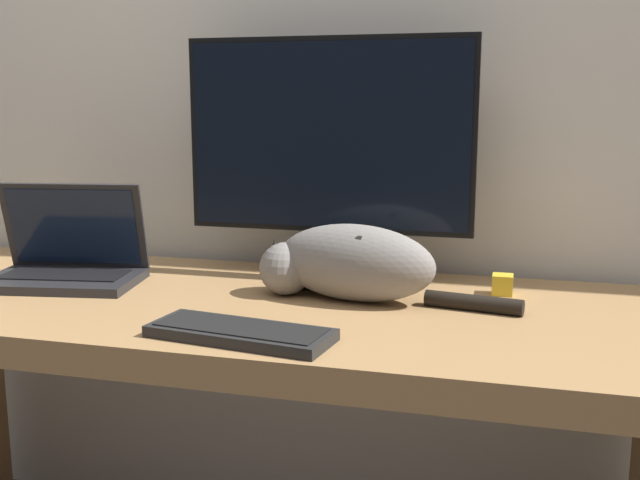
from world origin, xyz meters
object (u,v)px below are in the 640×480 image
laptop (66,263)px  cat (348,262)px  external_keyboard (240,333)px  monitor (328,154)px

laptop → cat: 0.64m
external_keyboard → cat: bearing=76.0°
laptop → cat: laptop is taller
monitor → laptop: size_ratio=1.81×
monitor → cat: size_ratio=1.20×
monitor → cat: monitor is taller
laptop → external_keyboard: bearing=-37.2°
laptop → external_keyboard: size_ratio=1.07×
laptop → external_keyboard: (0.52, -0.28, -0.03)m
cat → laptop: bearing=-168.6°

